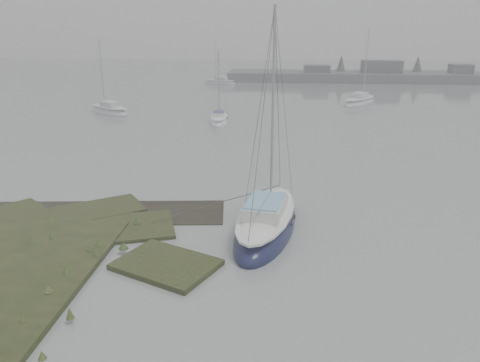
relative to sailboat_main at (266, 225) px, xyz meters
name	(u,v)px	position (x,y,z in m)	size (l,w,h in m)	color
ground	(235,116)	(-4.04, 27.03, -0.31)	(160.00, 160.00, 0.00)	slate
far_shoreline	(424,76)	(22.81, 58.92, 0.54)	(60.00, 8.00, 4.15)	#4C4F51
sailboat_main	(266,225)	(0.00, 0.00, 0.00)	(3.46, 7.33, 9.94)	black
sailboat_white	(219,120)	(-5.12, 23.51, -0.10)	(2.01, 4.97, 6.84)	white
sailboat_far_a	(110,111)	(-16.71, 27.10, -0.06)	(5.65, 4.74, 7.92)	#B7BCC1
sailboat_far_b	(360,102)	(9.28, 35.01, -0.04)	(5.21, 6.19, 8.69)	#B8BCC2
sailboat_far_c	(220,83)	(-8.81, 52.56, -0.09)	(5.32, 2.94, 7.14)	silver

